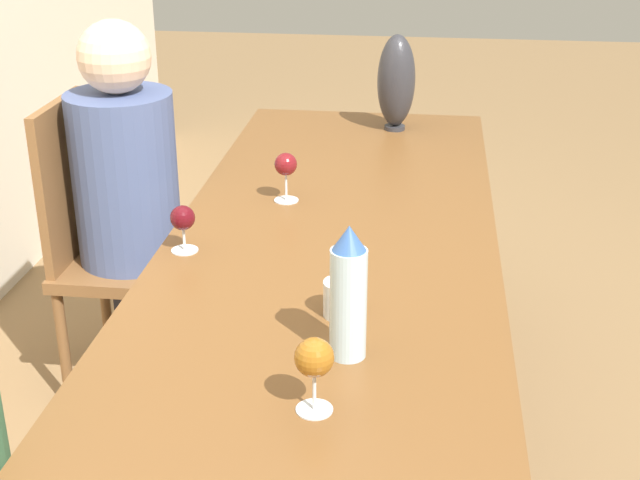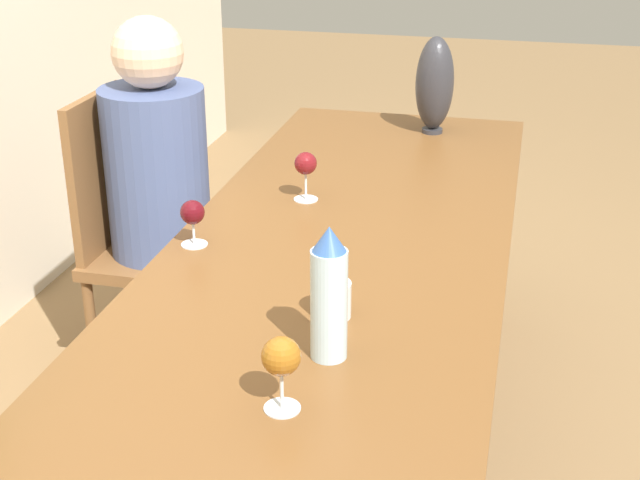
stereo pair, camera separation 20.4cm
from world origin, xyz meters
name	(u,v)px [view 1 (the left image)]	position (x,y,z in m)	size (l,w,h in m)	color
dining_table	(321,301)	(0.00, 0.00, 0.70)	(2.86, 0.85, 0.77)	brown
water_bottle	(348,294)	(-0.35, -0.10, 0.91)	(0.07, 0.07, 0.28)	silver
water_tumbler	(342,299)	(-0.19, -0.07, 0.81)	(0.08, 0.08, 0.08)	silver
vase	(396,81)	(1.22, -0.11, 0.95)	(0.13, 0.13, 0.34)	#2D2D33
wine_glass_0	(314,360)	(-0.55, -0.06, 0.88)	(0.07, 0.07, 0.15)	silver
wine_glass_2	(286,166)	(0.47, 0.16, 0.88)	(0.07, 0.07, 0.14)	silver
wine_glass_3	(183,220)	(0.09, 0.36, 0.86)	(0.07, 0.07, 0.12)	silver
chair_far	(109,241)	(0.68, 0.79, 0.52)	(0.44, 0.44, 0.99)	brown
person_far	(131,200)	(0.68, 0.70, 0.67)	(0.33, 0.33, 1.24)	#2D2D38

